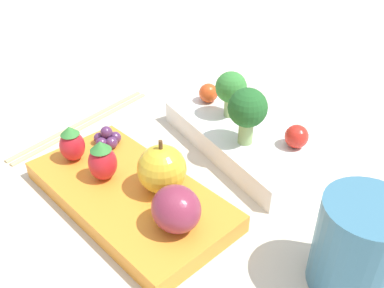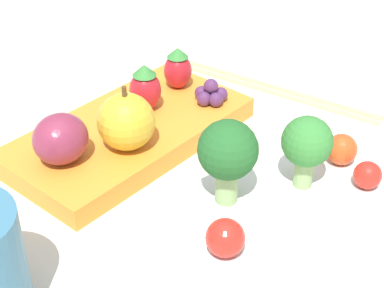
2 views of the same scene
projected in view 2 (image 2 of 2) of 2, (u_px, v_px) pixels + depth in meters
ground_plane at (190, 186)px, 0.50m from camera, size 4.00×4.00×0.00m
bento_box_savoury at (268, 215)px, 0.45m from camera, size 0.22×0.13×0.03m
bento_box_fruit at (129, 134)px, 0.55m from camera, size 0.22×0.12×0.02m
broccoli_floret_0 at (228, 153)px, 0.42m from camera, size 0.04×0.04×0.06m
broccoli_floret_1 at (307, 144)px, 0.44m from camera, size 0.04×0.04×0.06m
cherry_tomato_0 at (225, 238)px, 0.40m from camera, size 0.02×0.02×0.02m
cherry_tomato_1 at (341, 149)px, 0.48m from camera, size 0.02×0.02×0.02m
cherry_tomato_2 at (368, 175)px, 0.45m from camera, size 0.02×0.02×0.02m
apple at (126, 122)px, 0.50m from camera, size 0.05×0.05×0.05m
strawberry_0 at (145, 88)px, 0.55m from camera, size 0.03×0.03×0.04m
strawberry_1 at (178, 68)px, 0.59m from camera, size 0.03×0.03×0.04m
plum at (61, 139)px, 0.49m from camera, size 0.04×0.04×0.04m
grape_cluster at (211, 94)px, 0.57m from camera, size 0.03×0.03×0.02m
chopsticks_pair at (277, 89)px, 0.62m from camera, size 0.06×0.21×0.01m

